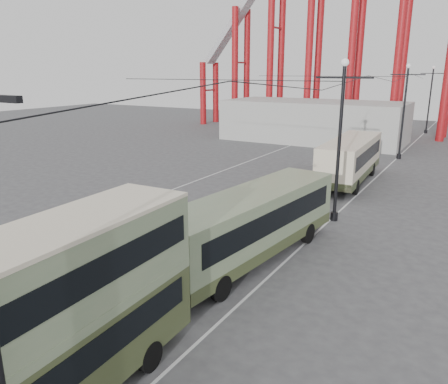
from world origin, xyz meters
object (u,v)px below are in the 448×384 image
Objects in this scene: double_decker_bus at (43,319)px; pedestrian at (213,237)px; single_decker_green at (252,222)px; single_decker_cream at (350,158)px.

double_decker_bus is 11.50m from pedestrian.
double_decker_bus is at bearing -83.06° from single_decker_green.
pedestrian is (-2.01, -0.19, -1.05)m from single_decker_green.
double_decker_bus reaches higher than pedestrian.
single_decker_cream is at bearing -122.09° from pedestrian.
pedestrian is at bearing 98.55° from double_decker_bus.
pedestrian is (-1.93, -17.56, -1.14)m from single_decker_cream.
single_decker_green is 2.28m from pedestrian.
double_decker_bus is 11.35m from single_decker_green.
pedestrian is at bearing -168.19° from single_decker_green.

